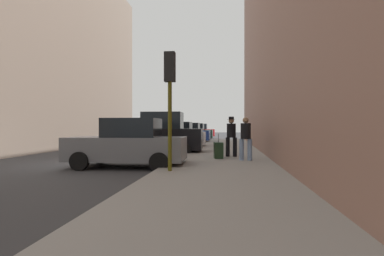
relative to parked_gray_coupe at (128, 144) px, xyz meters
name	(u,v)px	position (x,y,z in m)	size (l,w,h in m)	color
ground_plane	(73,163)	(-2.65, 0.92, -0.85)	(120.00, 120.00, 0.00)	#38383A
sidewalk	(221,164)	(3.35, 0.92, -0.77)	(4.00, 40.00, 0.15)	gray
parked_gray_coupe	(128,144)	(0.00, 0.00, 0.00)	(4.25, 2.14, 1.79)	slate
parked_black_suv	(160,135)	(0.00, 5.19, 0.18)	(4.66, 2.19, 2.25)	black
parked_silver_sedan	(175,136)	(0.00, 9.98, 0.00)	(4.23, 2.11, 1.79)	#B7BABF
parked_blue_sedan	(187,133)	(0.00, 15.97, 0.00)	(4.23, 2.12, 1.79)	navy
parked_dark_green_sedan	(193,132)	(0.00, 21.02, 0.00)	(4.23, 2.11, 1.79)	#193828
parked_red_hatchback	(198,131)	(0.00, 26.41, 0.00)	(4.22, 2.09, 1.79)	#B2191E
fire_hydrant	(199,142)	(1.80, 8.74, -0.35)	(0.42, 0.22, 0.70)	red
traffic_light	(170,85)	(1.85, -1.62, 1.91)	(0.32, 0.32, 3.60)	#514C0F
pedestrian_with_fedora	(231,134)	(3.77, 2.87, 0.29)	(0.52, 0.45, 1.78)	black
pedestrian_in_jeans	(246,136)	(4.31, 1.48, 0.26)	(0.51, 0.41, 1.71)	#728CB2
rolling_suitcase	(218,150)	(3.22, 2.08, -0.36)	(0.43, 0.60, 1.04)	black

